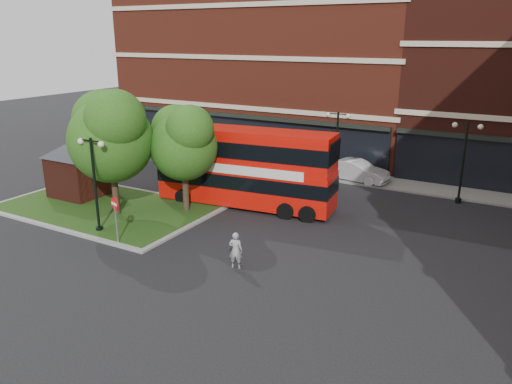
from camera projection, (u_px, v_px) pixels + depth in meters
The scene contains 15 objects.
ground at pixel (182, 256), 23.24m from camera, with size 120.00×120.00×0.00m, color black.
pavement_far at pixel (319, 173), 36.90m from camera, with size 44.00×3.00×0.12m, color slate.
terrace_far_left at pixel (272, 68), 44.80m from camera, with size 26.00×12.00×14.00m, color maroon.
traffic_island at pixel (105, 208), 29.47m from camera, with size 12.60×7.60×0.15m.
kiosk at pixel (79, 161), 31.03m from camera, with size 6.51×6.51×3.60m.
tree_island_west at pixel (110, 132), 27.03m from camera, with size 5.40×4.71×7.21m.
tree_island_east at pixel (183, 140), 27.84m from camera, with size 4.46×3.90×6.29m.
lamp_island at pixel (95, 180), 25.14m from camera, with size 1.72×0.36×5.00m.
lamp_far_left at pixel (337, 144), 33.47m from camera, with size 1.72×0.36×5.00m.
lamp_far_right at pixel (464, 158), 29.70m from camera, with size 1.72×0.36×5.00m.
bus at pixel (245, 163), 29.27m from camera, with size 10.86×3.63×4.07m.
woman at pixel (236, 250), 21.77m from camera, with size 0.61×0.40×1.68m, color gray.
car_silver at pixel (241, 155), 39.33m from camera, with size 1.84×4.58×1.56m, color silver.
car_white at pixel (357, 171), 34.86m from camera, with size 1.59×4.57×1.50m, color silver.
no_entry_sign at pixel (115, 211), 23.94m from camera, with size 0.66×0.27×2.45m.
Camera 1 is at (13.52, -16.78, 9.82)m, focal length 35.00 mm.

